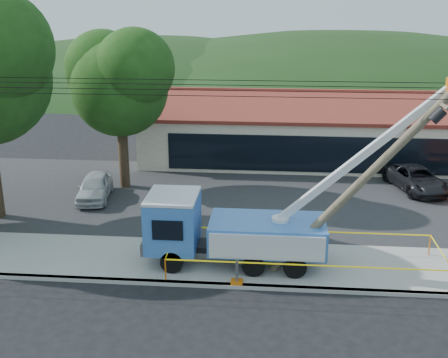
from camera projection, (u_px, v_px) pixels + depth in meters
name	position (u px, v px, depth m)	size (l,w,h in m)	color
ground	(230.00, 318.00, 19.03)	(120.00, 120.00, 0.00)	black
curb	(235.00, 286.00, 21.00)	(60.00, 0.25, 0.15)	#9E9A94
sidewalk	(238.00, 263.00, 22.80)	(60.00, 4.00, 0.15)	#9E9A94
parking_lot	(247.00, 197.00, 30.38)	(60.00, 12.00, 0.10)	#28282B
strip_mall	(314.00, 131.00, 37.02)	(22.50, 8.53, 4.67)	beige
tree_lot	(119.00, 78.00, 29.99)	(6.30, 5.60, 8.94)	#332316
hill_west	(148.00, 80.00, 72.35)	(78.40, 56.00, 28.00)	#1C3513
hill_center	(344.00, 83.00, 70.26)	(89.60, 64.00, 32.00)	#1C3513
utility_truck	(231.00, 228.00, 22.24)	(11.62, 3.81, 7.54)	black
leaning_pole	(369.00, 174.00, 20.57)	(6.49, 1.84, 7.50)	brown
caution_tape	(304.00, 251.00, 22.11)	(10.56, 3.19, 0.92)	#D5630B
car_silver	(96.00, 200.00, 29.97)	(1.57, 3.91, 1.33)	#BABEC2
car_dark	(415.00, 191.00, 31.38)	(2.15, 4.65, 1.29)	black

